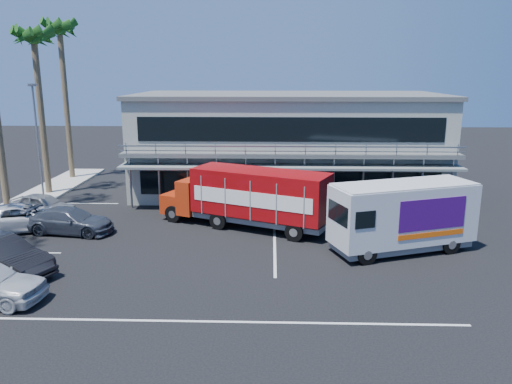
{
  "coord_description": "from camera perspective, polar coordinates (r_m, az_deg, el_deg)",
  "views": [
    {
      "loc": [
        1.77,
        -22.5,
        8.89
      ],
      "look_at": [
        0.95,
        4.64,
        2.3
      ],
      "focal_mm": 35.0,
      "sensor_mm": 36.0,
      "label": 1
    }
  ],
  "objects": [
    {
      "name": "parked_car_e",
      "position": [
        33.95,
        -23.19,
        -1.4
      ],
      "size": [
        4.59,
        2.96,
        1.45
      ],
      "primitive_type": "imported",
      "rotation": [
        0.0,
        0.0,
        1.25
      ],
      "color": "slate",
      "rests_on": "ground"
    },
    {
      "name": "parked_car_d",
      "position": [
        29.94,
        -20.49,
        -3.1
      ],
      "size": [
        5.15,
        2.67,
        1.43
      ],
      "primitive_type": "imported",
      "rotation": [
        0.0,
        0.0,
        1.43
      ],
      "color": "#333844",
      "rests_on": "ground"
    },
    {
      "name": "light_pole_far",
      "position": [
        37.37,
        -23.7,
        5.76
      ],
      "size": [
        0.5,
        0.25,
        8.09
      ],
      "color": "gray",
      "rests_on": "ground"
    },
    {
      "name": "parked_car_c",
      "position": [
        31.52,
        -25.29,
        -2.64
      ],
      "size": [
        6.05,
        4.49,
        1.53
      ],
      "primitive_type": "imported",
      "rotation": [
        0.0,
        0.0,
        1.98
      ],
      "color": "silver",
      "rests_on": "ground"
    },
    {
      "name": "ground",
      "position": [
        24.26,
        -2.6,
        -7.87
      ],
      "size": [
        120.0,
        120.0,
        0.0
      ],
      "primitive_type": "plane",
      "color": "black",
      "rests_on": "ground"
    },
    {
      "name": "white_van",
      "position": [
        25.99,
        16.4,
        -2.61
      ],
      "size": [
        7.61,
        4.72,
        3.52
      ],
      "rotation": [
        0.0,
        0.0,
        0.34
      ],
      "color": "silver",
      "rests_on": "ground"
    },
    {
      "name": "parked_car_b",
      "position": [
        25.1,
        -27.21,
        -6.61
      ],
      "size": [
        5.47,
        3.76,
        1.71
      ],
      "primitive_type": "imported",
      "rotation": [
        0.0,
        0.0,
        1.15
      ],
      "color": "black",
      "rests_on": "ground"
    },
    {
      "name": "palm_e",
      "position": [
        39.17,
        -23.99,
        14.98
      ],
      "size": [
        2.8,
        2.8,
        12.25
      ],
      "color": "brown",
      "rests_on": "ground"
    },
    {
      "name": "palm_f",
      "position": [
        44.41,
        -21.47,
        16.07
      ],
      "size": [
        2.8,
        2.8,
        13.25
      ],
      "color": "brown",
      "rests_on": "ground"
    },
    {
      "name": "red_truck",
      "position": [
        28.71,
        -0.79,
        -0.47
      ],
      "size": [
        10.28,
        6.38,
        3.44
      ],
      "rotation": [
        0.0,
        0.0,
        -0.43
      ],
      "color": "#B22B0E",
      "rests_on": "ground"
    },
    {
      "name": "building",
      "position": [
        37.82,
        3.6,
        5.66
      ],
      "size": [
        22.4,
        12.0,
        7.3
      ],
      "color": "gray",
      "rests_on": "ground"
    }
  ]
}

